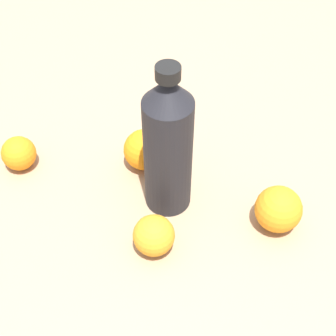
{
  "coord_description": "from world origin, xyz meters",
  "views": [
    {
      "loc": [
        0.49,
        -0.26,
        0.68
      ],
      "look_at": [
        0.01,
        -0.02,
        0.08
      ],
      "focal_mm": 53.32,
      "sensor_mm": 36.0,
      "label": 1
    }
  ],
  "objects_px": {
    "orange_1": "(19,153)",
    "orange_2": "(144,150)",
    "water_bottle": "(168,145)",
    "orange_0": "(154,235)",
    "orange_3": "(278,209)"
  },
  "relations": [
    {
      "from": "orange_1",
      "to": "orange_2",
      "type": "bearing_deg",
      "value": 64.15
    },
    {
      "from": "orange_0",
      "to": "orange_1",
      "type": "height_order",
      "value": "orange_0"
    },
    {
      "from": "orange_2",
      "to": "orange_0",
      "type": "bearing_deg",
      "value": -20.07
    },
    {
      "from": "orange_0",
      "to": "orange_2",
      "type": "xyz_separation_m",
      "value": [
        -0.17,
        0.06,
        0.0
      ]
    },
    {
      "from": "water_bottle",
      "to": "orange_0",
      "type": "distance_m",
      "value": 0.14
    },
    {
      "from": "orange_2",
      "to": "orange_3",
      "type": "bearing_deg",
      "value": 32.01
    },
    {
      "from": "orange_0",
      "to": "orange_2",
      "type": "relative_size",
      "value": 0.89
    },
    {
      "from": "water_bottle",
      "to": "orange_0",
      "type": "xyz_separation_m",
      "value": [
        0.08,
        -0.06,
        -0.1
      ]
    },
    {
      "from": "orange_0",
      "to": "orange_1",
      "type": "distance_m",
      "value": 0.3
    },
    {
      "from": "water_bottle",
      "to": "orange_3",
      "type": "relative_size",
      "value": 3.64
    },
    {
      "from": "water_bottle",
      "to": "orange_0",
      "type": "bearing_deg",
      "value": 10.62
    },
    {
      "from": "orange_0",
      "to": "orange_3",
      "type": "height_order",
      "value": "orange_3"
    },
    {
      "from": "orange_3",
      "to": "orange_1",
      "type": "bearing_deg",
      "value": -133.04
    },
    {
      "from": "water_bottle",
      "to": "orange_3",
      "type": "distance_m",
      "value": 0.21
    },
    {
      "from": "orange_2",
      "to": "water_bottle",
      "type": "bearing_deg",
      "value": 0.73
    }
  ]
}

